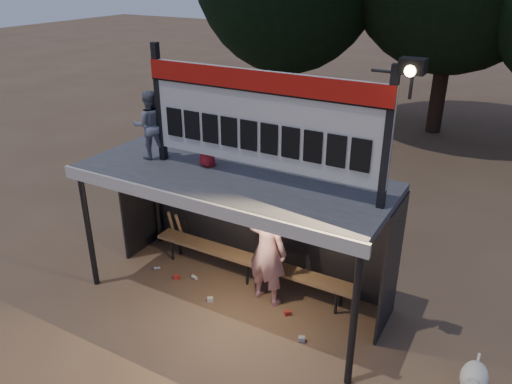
# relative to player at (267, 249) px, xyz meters

# --- Properties ---
(ground) EXTENTS (80.00, 80.00, 0.00)m
(ground) POSITION_rel_player_xyz_m (-0.52, -0.21, -1.01)
(ground) COLOR brown
(ground) RESTS_ON ground
(player) EXTENTS (0.80, 0.59, 2.01)m
(player) POSITION_rel_player_xyz_m (0.00, 0.00, 0.00)
(player) COLOR white
(player) RESTS_ON ground
(child_a) EXTENTS (0.70, 0.70, 1.14)m
(child_a) POSITION_rel_player_xyz_m (-2.09, -0.25, 1.88)
(child_a) COLOR gray
(child_a) RESTS_ON dugout_shelter
(child_b) EXTENTS (0.49, 0.44, 0.84)m
(child_b) POSITION_rel_player_xyz_m (-1.07, -0.09, 1.73)
(child_b) COLOR #B31B23
(child_b) RESTS_ON dugout_shelter
(dugout_shelter) EXTENTS (5.10, 2.08, 2.32)m
(dugout_shelter) POSITION_rel_player_xyz_m (-0.52, 0.03, 0.84)
(dugout_shelter) COLOR #424245
(dugout_shelter) RESTS_ON ground
(scoreboard_assembly) EXTENTS (4.10, 0.27, 1.99)m
(scoreboard_assembly) POSITION_rel_player_xyz_m (0.04, -0.22, 2.32)
(scoreboard_assembly) COLOR black
(scoreboard_assembly) RESTS_ON dugout_shelter
(bench) EXTENTS (4.00, 0.35, 0.48)m
(bench) POSITION_rel_player_xyz_m (-0.52, 0.34, -0.57)
(bench) COLOR olive
(bench) RESTS_ON ground
(dog) EXTENTS (0.36, 0.81, 0.49)m
(dog) POSITION_rel_player_xyz_m (3.40, -0.51, -0.73)
(dog) COLOR white
(dog) RESTS_ON ground
(bats) EXTENTS (0.48, 0.33, 0.84)m
(bats) POSITION_rel_player_xyz_m (-2.30, 0.61, -0.58)
(bats) COLOR olive
(bats) RESTS_ON ground
(litter) EXTENTS (3.92, 0.74, 0.08)m
(litter) POSITION_rel_player_xyz_m (-0.45, -0.31, -0.97)
(litter) COLOR #B3251E
(litter) RESTS_ON ground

